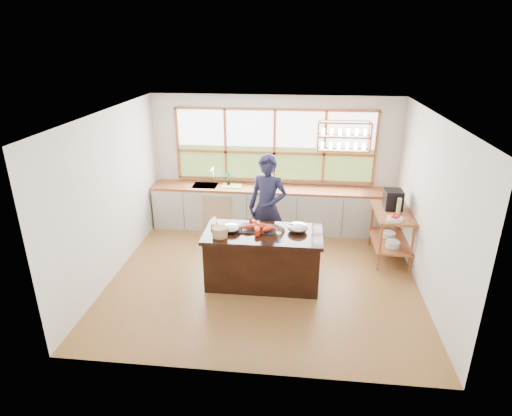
# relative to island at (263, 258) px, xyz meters

# --- Properties ---
(ground_plane) EXTENTS (5.00, 5.00, 0.00)m
(ground_plane) POSITION_rel_island_xyz_m (0.00, 0.20, -0.45)
(ground_plane) COLOR brown
(room_shell) EXTENTS (5.02, 4.52, 2.71)m
(room_shell) POSITION_rel_island_xyz_m (0.02, 0.71, 1.30)
(room_shell) COLOR silver
(room_shell) RESTS_ON ground_plane
(back_counter) EXTENTS (4.90, 0.63, 0.90)m
(back_counter) POSITION_rel_island_xyz_m (-0.02, 2.14, 0.00)
(back_counter) COLOR #BBBAB0
(back_counter) RESTS_ON ground_plane
(right_shelf_unit) EXTENTS (0.62, 1.10, 0.90)m
(right_shelf_unit) POSITION_rel_island_xyz_m (2.19, 1.09, 0.15)
(right_shelf_unit) COLOR brown
(right_shelf_unit) RESTS_ON ground_plane
(island) EXTENTS (1.85, 0.90, 0.90)m
(island) POSITION_rel_island_xyz_m (0.00, 0.00, 0.00)
(island) COLOR black
(island) RESTS_ON ground_plane
(cook) EXTENTS (0.80, 0.63, 1.91)m
(cook) POSITION_rel_island_xyz_m (-0.01, 0.91, 0.50)
(cook) COLOR #1A1B36
(cook) RESTS_ON ground_plane
(potted_plant) EXTENTS (0.15, 0.11, 0.27)m
(potted_plant) POSITION_rel_island_xyz_m (-0.93, 2.20, 0.58)
(potted_plant) COLOR slate
(potted_plant) RESTS_ON back_counter
(cutting_board) EXTENTS (0.41, 0.31, 0.01)m
(cutting_board) POSITION_rel_island_xyz_m (-0.85, 2.14, 0.45)
(cutting_board) COLOR #67BD3E
(cutting_board) RESTS_ON back_counter
(espresso_machine) EXTENTS (0.31, 0.33, 0.35)m
(espresso_machine) POSITION_rel_island_xyz_m (2.19, 1.25, 0.62)
(espresso_machine) COLOR black
(espresso_machine) RESTS_ON right_shelf_unit
(wine_bottle) EXTENTS (0.09, 0.09, 0.30)m
(wine_bottle) POSITION_rel_island_xyz_m (2.24, 0.98, 0.59)
(wine_bottle) COLOR #B1BF5D
(wine_bottle) RESTS_ON right_shelf_unit
(fruit_bowl) EXTENTS (0.26, 0.26, 0.11)m
(fruit_bowl) POSITION_rel_island_xyz_m (2.14, 0.73, 0.49)
(fruit_bowl) COLOR white
(fruit_bowl) RESTS_ON right_shelf_unit
(slate_board) EXTENTS (0.57, 0.42, 0.02)m
(slate_board) POSITION_rel_island_xyz_m (-0.11, 0.11, 0.45)
(slate_board) COLOR black
(slate_board) RESTS_ON island
(lobster_pile) EXTENTS (0.52, 0.48, 0.08)m
(lobster_pile) POSITION_rel_island_xyz_m (-0.09, 0.08, 0.50)
(lobster_pile) COLOR #C94820
(lobster_pile) RESTS_ON slate_board
(mixing_bowl_left) EXTENTS (0.28, 0.28, 0.13)m
(mixing_bowl_left) POSITION_rel_island_xyz_m (-0.50, -0.01, 0.51)
(mixing_bowl_left) COLOR #B7B9BE
(mixing_bowl_left) RESTS_ON island
(mixing_bowl_right) EXTENTS (0.32, 0.32, 0.16)m
(mixing_bowl_right) POSITION_rel_island_xyz_m (0.53, 0.10, 0.51)
(mixing_bowl_right) COLOR #B7B9BE
(mixing_bowl_right) RESTS_ON island
(wine_glass) EXTENTS (0.08, 0.08, 0.22)m
(wine_glass) POSITION_rel_island_xyz_m (0.26, -0.28, 0.61)
(wine_glass) COLOR white
(wine_glass) RESTS_ON island
(wicker_basket) EXTENTS (0.24, 0.24, 0.15)m
(wicker_basket) POSITION_rel_island_xyz_m (-0.64, -0.21, 0.52)
(wicker_basket) COLOR tan
(wicker_basket) RESTS_ON island
(parchment_roll) EXTENTS (0.11, 0.31, 0.08)m
(parchment_roll) POSITION_rel_island_xyz_m (-0.83, 0.20, 0.49)
(parchment_roll) COLOR silver
(parchment_roll) RESTS_ON island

